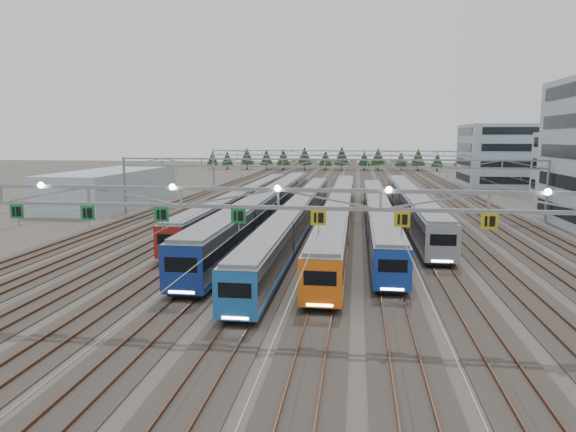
# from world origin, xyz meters

# --- Properties ---
(ground) EXTENTS (400.00, 400.00, 0.00)m
(ground) POSITION_xyz_m (0.00, 0.00, 0.00)
(ground) COLOR #47423A
(ground) RESTS_ON ground
(track_bed) EXTENTS (54.00, 260.00, 5.42)m
(track_bed) POSITION_xyz_m (0.00, 100.00, 1.49)
(track_bed) COLOR #2D2823
(track_bed) RESTS_ON ground
(train_a) EXTENTS (2.52, 60.78, 3.28)m
(train_a) POSITION_xyz_m (-11.25, 42.66, 1.89)
(train_a) COLOR black
(train_a) RESTS_ON ground
(train_b) EXTENTS (2.94, 66.92, 3.83)m
(train_b) POSITION_xyz_m (-6.75, 36.17, 2.17)
(train_b) COLOR black
(train_b) RESTS_ON ground
(train_c) EXTENTS (2.58, 64.29, 3.36)m
(train_c) POSITION_xyz_m (-2.25, 30.83, 1.93)
(train_c) COLOR black
(train_c) RESTS_ON ground
(train_d) EXTENTS (2.69, 66.33, 3.49)m
(train_d) POSITION_xyz_m (2.25, 34.64, 2.00)
(train_d) COLOR black
(train_d) RESTS_ON ground
(train_e) EXTENTS (2.58, 54.43, 3.36)m
(train_e) POSITION_xyz_m (6.75, 32.65, 1.93)
(train_e) COLOR black
(train_e) RESTS_ON ground
(train_f) EXTENTS (2.83, 53.13, 3.68)m
(train_f) POSITION_xyz_m (11.25, 40.26, 2.09)
(train_f) COLOR black
(train_f) RESTS_ON ground
(gantry_near) EXTENTS (56.36, 0.61, 8.08)m
(gantry_near) POSITION_xyz_m (-0.05, -0.12, 7.09)
(gantry_near) COLOR gray
(gantry_near) RESTS_ON ground
(gantry_mid) EXTENTS (56.36, 0.36, 8.00)m
(gantry_mid) POSITION_xyz_m (0.00, 40.00, 6.39)
(gantry_mid) COLOR gray
(gantry_mid) RESTS_ON ground
(gantry_far) EXTENTS (56.36, 0.36, 8.00)m
(gantry_far) POSITION_xyz_m (0.00, 85.00, 6.39)
(gantry_far) COLOR gray
(gantry_far) RESTS_ON ground
(depot_bldg_north) EXTENTS (22.00, 18.00, 13.56)m
(depot_bldg_north) POSITION_xyz_m (38.93, 92.28, 6.78)
(depot_bldg_north) COLOR #ABBECC
(depot_bldg_north) RESTS_ON ground
(west_shed) EXTENTS (10.00, 30.00, 5.48)m
(west_shed) POSITION_xyz_m (-34.76, 49.97, 2.74)
(west_shed) COLOR #ABBECC
(west_shed) RESTS_ON ground
(treeline) EXTENTS (100.10, 5.60, 7.02)m
(treeline) POSITION_xyz_m (2.25, 142.71, 4.23)
(treeline) COLOR #332114
(treeline) RESTS_ON ground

